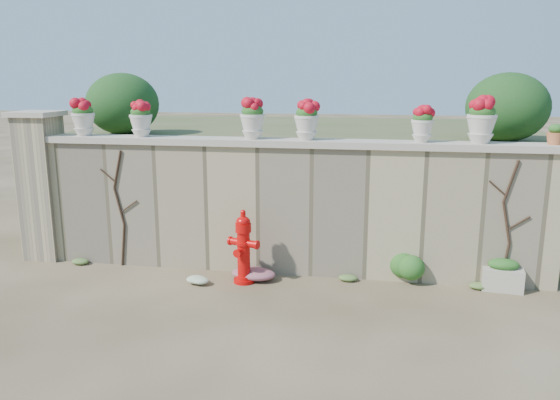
% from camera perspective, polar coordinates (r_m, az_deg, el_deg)
% --- Properties ---
extents(ground, '(80.00, 80.00, 0.00)m').
position_cam_1_polar(ground, '(7.17, -1.72, -12.23)').
color(ground, '#493A24').
rests_on(ground, ground).
extents(stone_wall, '(8.00, 0.40, 2.00)m').
position_cam_1_polar(stone_wall, '(8.51, 0.66, -1.03)').
color(stone_wall, tan).
rests_on(stone_wall, ground).
extents(wall_cap, '(8.10, 0.52, 0.10)m').
position_cam_1_polar(wall_cap, '(8.33, 0.68, 6.01)').
color(wall_cap, '#BDB5A0').
rests_on(wall_cap, stone_wall).
extents(gate_pillar, '(0.72, 0.72, 2.48)m').
position_cam_1_polar(gate_pillar, '(9.99, -23.56, 1.46)').
color(gate_pillar, tan).
rests_on(gate_pillar, ground).
extents(raised_fill, '(9.00, 6.00, 2.00)m').
position_cam_1_polar(raised_fill, '(11.62, 3.20, 2.66)').
color(raised_fill, '#384C23').
rests_on(raised_fill, ground).
extents(back_shrub_left, '(1.30, 1.30, 1.10)m').
position_cam_1_polar(back_shrub_left, '(10.41, -16.11, 9.62)').
color(back_shrub_left, '#143814').
rests_on(back_shrub_left, raised_fill).
extents(back_shrub_right, '(1.30, 1.30, 1.10)m').
position_cam_1_polar(back_shrub_right, '(9.60, 22.66, 8.93)').
color(back_shrub_right, '#143814').
rests_on(back_shrub_right, raised_fill).
extents(vine_left, '(0.60, 0.04, 1.91)m').
position_cam_1_polar(vine_left, '(9.12, -16.38, -0.68)').
color(vine_left, black).
rests_on(vine_left, ground).
extents(vine_right, '(0.60, 0.04, 1.91)m').
position_cam_1_polar(vine_right, '(8.42, 22.66, -2.26)').
color(vine_right, black).
rests_on(vine_right, ground).
extents(fire_hydrant, '(0.48, 0.34, 1.11)m').
position_cam_1_polar(fire_hydrant, '(8.16, -3.84, -4.88)').
color(fire_hydrant, '#C50807').
rests_on(fire_hydrant, ground).
extents(planter_box, '(0.59, 0.39, 0.47)m').
position_cam_1_polar(planter_box, '(8.61, 22.24, -7.30)').
color(planter_box, '#BDB5A0').
rests_on(planter_box, ground).
extents(green_shrub, '(0.61, 0.55, 0.58)m').
position_cam_1_polar(green_shrub, '(8.39, 13.32, -6.64)').
color(green_shrub, '#1E5119').
rests_on(green_shrub, ground).
extents(magenta_clump, '(0.83, 0.55, 0.22)m').
position_cam_1_polar(magenta_clump, '(8.43, -3.49, -7.53)').
color(magenta_clump, '#C9287B').
rests_on(magenta_clump, ground).
extents(white_flowers, '(0.44, 0.35, 0.16)m').
position_cam_1_polar(white_flowers, '(8.27, -8.62, -8.29)').
color(white_flowers, white).
rests_on(white_flowers, ground).
extents(urn_pot_0, '(0.37, 0.37, 0.58)m').
position_cam_1_polar(urn_pot_0, '(9.41, -19.88, 8.10)').
color(urn_pot_0, beige).
rests_on(urn_pot_0, wall_cap).
extents(urn_pot_1, '(0.36, 0.36, 0.56)m').
position_cam_1_polar(urn_pot_1, '(8.97, -14.34, 8.20)').
color(urn_pot_1, beige).
rests_on(urn_pot_1, wall_cap).
extents(urn_pot_2, '(0.39, 0.39, 0.60)m').
position_cam_1_polar(urn_pot_2, '(8.39, -2.88, 8.44)').
color(urn_pot_2, beige).
rests_on(urn_pot_2, wall_cap).
extents(urn_pot_3, '(0.38, 0.38, 0.59)m').
position_cam_1_polar(urn_pot_3, '(8.25, 2.80, 8.31)').
color(urn_pot_3, beige).
rests_on(urn_pot_3, wall_cap).
extents(urn_pot_4, '(0.33, 0.33, 0.52)m').
position_cam_1_polar(urn_pot_4, '(8.22, 14.66, 7.65)').
color(urn_pot_4, beige).
rests_on(urn_pot_4, wall_cap).
extents(urn_pot_5, '(0.42, 0.42, 0.65)m').
position_cam_1_polar(urn_pot_5, '(8.32, 20.31, 7.81)').
color(urn_pot_5, beige).
rests_on(urn_pot_5, wall_cap).
extents(terracotta_pot, '(0.23, 0.23, 0.28)m').
position_cam_1_polar(terracotta_pot, '(8.57, 26.81, 6.04)').
color(terracotta_pot, '#B76337').
rests_on(terracotta_pot, wall_cap).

